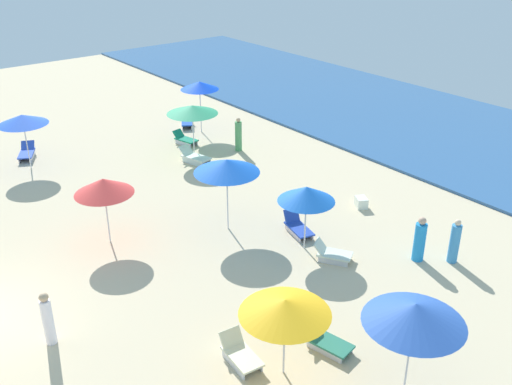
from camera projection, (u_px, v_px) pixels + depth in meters
name	position (u px, v px, depth m)	size (l,w,h in m)	color
ocean	(465.00, 137.00, 29.72)	(60.00, 12.11, 0.12)	#315C91
umbrella_0	(415.00, 313.00, 13.07)	(2.37, 2.37, 2.51)	silver
umbrella_1	(285.00, 307.00, 13.69)	(2.23, 2.23, 2.21)	silver
lounge_chair_1_0	(326.00, 341.00, 15.28)	(1.40, 0.86, 0.65)	silver
lounge_chair_1_1	(240.00, 354.00, 14.80)	(1.35, 0.75, 0.67)	silver
umbrella_2	(22.00, 119.00, 25.30)	(2.17, 2.17, 2.50)	silver
lounge_chair_2_0	(27.00, 153.00, 27.27)	(1.57, 1.20, 0.63)	silver
umbrella_3	(104.00, 186.00, 19.45)	(2.00, 2.00, 2.41)	silver
umbrella_4	(306.00, 194.00, 19.08)	(1.92, 1.92, 2.33)	silver
lounge_chair_4_0	(298.00, 227.00, 20.84)	(1.49, 0.90, 0.70)	silver
lounge_chair_4_1	(332.00, 253.00, 19.18)	(1.37, 1.17, 0.63)	silver
umbrella_5	(200.00, 86.00, 29.58)	(1.96, 1.96, 2.69)	silver
lounge_chair_5_0	(187.00, 121.00, 31.36)	(1.48, 1.21, 0.70)	silver
umbrella_6	(227.00, 166.00, 20.17)	(2.33, 2.33, 2.71)	silver
umbrella_7	(192.00, 110.00, 26.72)	(2.38, 2.38, 2.45)	silver
lounge_chair_7_0	(195.00, 157.00, 26.75)	(1.63, 1.00, 0.71)	silver
lounge_chair_7_1	(185.00, 139.00, 28.93)	(1.38, 0.84, 0.63)	silver
beachgoer_0	(238.00, 135.00, 27.91)	(0.46, 0.46, 1.65)	#4F9C5D
beachgoer_1	(48.00, 319.00, 15.24)	(0.35, 0.35, 1.59)	white
beachgoer_2	(455.00, 242.00, 18.89)	(0.36, 0.36, 1.56)	#3C8CCB
beachgoer_3	(420.00, 240.00, 18.99)	(0.47, 0.47, 1.58)	#2087D7
cooler_box_0	(361.00, 202.00, 22.69)	(0.54, 0.40, 0.40)	white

